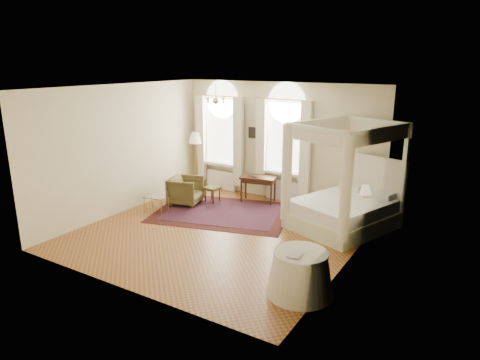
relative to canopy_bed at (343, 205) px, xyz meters
The scene contains 18 objects.
ground 2.96m from the canopy_bed, 142.70° to the right, with size 6.00×6.00×0.00m, color #995A2C.
room_walls 3.23m from the canopy_bed, 142.70° to the right, with size 6.00×6.00×6.00m.
window_left 4.45m from the canopy_bed, 165.21° to the left, with size 1.62×0.27×3.29m.
window_right 2.56m from the canopy_bed, 152.22° to the left, with size 1.62×0.27×3.29m.
chandelier 4.01m from the canopy_bed, behind, with size 0.51×0.45×0.50m.
wall_pictures 2.86m from the canopy_bed, 151.47° to the left, with size 2.54×0.03×0.39m.
canopy_bed is the anchor object (origin of this frame).
nightstand 0.70m from the canopy_bed, 52.59° to the left, with size 0.38×0.35×0.55m, color #381C0F.
nightstand_lamp 0.69m from the canopy_bed, 54.15° to the left, with size 0.30×0.30×0.43m.
writing_desk 2.73m from the canopy_bed, 166.16° to the left, with size 1.07×0.71×0.74m.
laptop 2.84m from the canopy_bed, 167.15° to the left, with size 0.36×0.23×0.03m, color black.
stool 3.76m from the canopy_bed, behind, with size 0.40×0.40×0.44m.
armchair 4.32m from the canopy_bed, behind, with size 0.82×0.84×0.76m, color #4C4320.
coffee_table 4.79m from the canopy_bed, 162.62° to the right, with size 0.66×0.50×0.41m.
floor_lamp 5.18m from the canopy_bed, 169.39° to the left, with size 0.45×0.45×1.74m.
oriental_rug 3.12m from the canopy_bed, 168.09° to the right, with size 3.99×3.32×0.01m.
side_table 3.34m from the canopy_bed, 83.66° to the right, with size 1.14×1.14×0.78m.
book 3.51m from the canopy_bed, 86.11° to the right, with size 0.20×0.27×0.03m, color black.
Camera 1 is at (5.22, -7.66, 3.84)m, focal length 32.00 mm.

